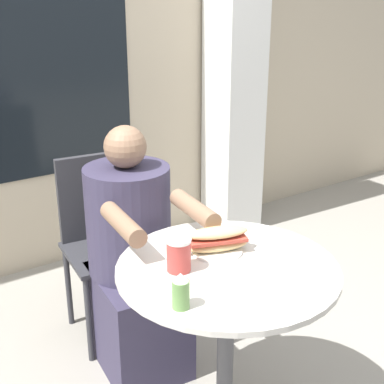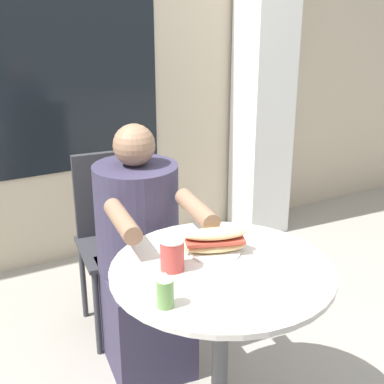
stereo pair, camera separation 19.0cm
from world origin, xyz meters
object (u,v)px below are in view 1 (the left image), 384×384
diner_chair (101,229)px  drink_cup (179,254)px  cafe_table (226,313)px  seated_diner (134,269)px  sandwich_on_plate (217,241)px  condiment_bottle (181,291)px

diner_chair → drink_cup: size_ratio=7.58×
cafe_table → drink_cup: (-0.15, 0.07, 0.25)m
drink_cup → diner_chair: bearing=82.8°
cafe_table → seated_diner: seated_diner is taller
sandwich_on_plate → condiment_bottle: condiment_bottle is taller
seated_diner → sandwich_on_plate: seated_diner is taller
sandwich_on_plate → drink_cup: size_ratio=2.07×
cafe_table → diner_chair: bearing=92.8°
cafe_table → sandwich_on_plate: (0.03, 0.10, 0.23)m
sandwich_on_plate → condiment_bottle: 0.38m
seated_diner → drink_cup: (-0.09, -0.50, 0.31)m
drink_cup → condiment_bottle: size_ratio=1.01×
diner_chair → sandwich_on_plate: bearing=101.7°
seated_diner → condiment_bottle: 0.79m
cafe_table → drink_cup: size_ratio=6.61×
diner_chair → seated_diner: 0.36m
diner_chair → seated_diner: (-0.01, -0.35, -0.05)m
seated_diner → condiment_bottle: (-0.21, -0.69, 0.31)m
cafe_table → drink_cup: bearing=156.2°
diner_chair → drink_cup: 0.90m
diner_chair → condiment_bottle: (-0.22, -1.04, 0.25)m
drink_cup → seated_diner: bearing=79.5°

